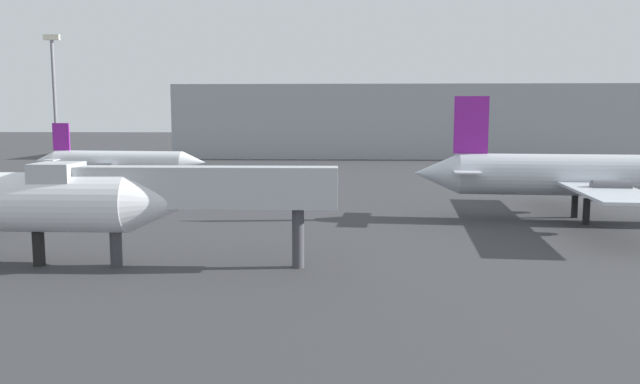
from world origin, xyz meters
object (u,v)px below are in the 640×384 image
Objects in this scene: airplane_on_taxiway at (593,176)px; airplane_far_left at (118,162)px; light_mast_left at (55,96)px; jet_bridge at (171,189)px.

airplane_on_taxiway is 1.26× the size of airplane_far_left.
airplane_far_left is (-50.80, 28.70, -1.18)m from airplane_on_taxiway.
airplane_on_taxiway is at bearing -23.92° from airplane_far_left.
airplane_on_taxiway is 1.46× the size of light_mast_left.
airplane_far_left is 50.15m from jet_bridge.
light_mast_left is (-64.39, 40.45, 7.74)m from airplane_on_taxiway.
airplane_on_taxiway reaches higher than airplane_far_left.
jet_bridge is 0.85× the size of light_mast_left.
jet_bridge is (-30.68, -17.20, 0.74)m from airplane_on_taxiway.
airplane_far_left is at bearing -67.00° from jet_bridge.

